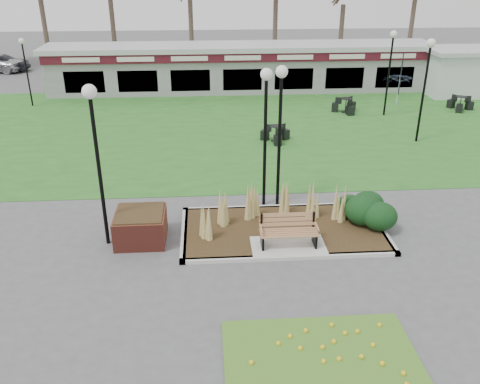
{
  "coord_description": "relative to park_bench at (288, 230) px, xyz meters",
  "views": [
    {
      "loc": [
        -2.33,
        -12.69,
        7.91
      ],
      "look_at": [
        -1.31,
        2.0,
        1.06
      ],
      "focal_mm": 38.0,
      "sensor_mm": 36.0,
      "label": 1
    }
  ],
  "objects": [
    {
      "name": "park_bench",
      "position": [
        0.0,
        0.0,
        0.0
      ],
      "size": [
        1.7,
        0.66,
        0.93
      ],
      "color": "#996845",
      "rests_on": "ground"
    },
    {
      "name": "bistro_set_b",
      "position": [
        0.92,
        9.52,
        -0.32
      ],
      "size": [
        1.42,
        1.25,
        0.75
      ],
      "color": "black",
      "rests_on": "ground"
    },
    {
      "name": "food_pavilion",
      "position": [
        0.0,
        19.71,
        0.89
      ],
      "size": [
        24.6,
        3.4,
        2.9
      ],
      "color": "gray",
      "rests_on": "ground"
    },
    {
      "name": "lamp_post_mid_left",
      "position": [
        -0.39,
        2.95,
        2.87
      ],
      "size": [
        0.39,
        0.39,
        4.75
      ],
      "color": "black",
      "rests_on": "ground"
    },
    {
      "name": "planting_bed",
      "position": [
        1.27,
        1.1,
        -0.22
      ],
      "size": [
        6.75,
        3.4,
        1.27
      ],
      "color": "black",
      "rests_on": "ground"
    },
    {
      "name": "lamp_post_near_left",
      "position": [
        -5.4,
        0.64,
        2.95
      ],
      "size": [
        0.4,
        0.4,
        4.85
      ],
      "color": "black",
      "rests_on": "ground"
    },
    {
      "name": "flower_bed",
      "position": [
        0.0,
        -4.85,
        -0.52
      ],
      "size": [
        4.2,
        3.0,
        0.16
      ],
      "color": "#3F7421",
      "rests_on": "ground"
    },
    {
      "name": "patio_umbrella",
      "position": [
        8.0,
        13.24,
        0.86
      ],
      "size": [
        2.33,
        2.35,
        2.27
      ],
      "color": "black",
      "rests_on": "ground"
    },
    {
      "name": "ground",
      "position": [
        0.0,
        -0.25,
        -0.59
      ],
      "size": [
        100.0,
        100.0,
        0.0
      ],
      "primitive_type": "plane",
      "color": "#515154",
      "rests_on": "ground"
    },
    {
      "name": "lamp_post_far_right",
      "position": [
        7.52,
        9.09,
        2.83
      ],
      "size": [
        0.39,
        0.39,
        4.69
      ],
      "color": "black",
      "rests_on": "ground"
    },
    {
      "name": "bistro_set_c",
      "position": [
        5.44,
        14.11,
        -0.31
      ],
      "size": [
        1.46,
        1.41,
        0.79
      ],
      "color": "black",
      "rests_on": "ground"
    },
    {
      "name": "lamp_post_near_right",
      "position": [
        0.09,
        2.95,
        2.93
      ],
      "size": [
        0.4,
        0.4,
        4.83
      ],
      "color": "black",
      "rests_on": "ground"
    },
    {
      "name": "service_hut",
      "position": [
        13.5,
        17.75,
        0.86
      ],
      "size": [
        4.4,
        3.4,
        2.83
      ],
      "color": "silver",
      "rests_on": "ground"
    },
    {
      "name": "car_black",
      "position": [
        -17.45,
        26.75,
        0.03
      ],
      "size": [
        3.76,
        1.38,
        1.23
      ],
      "primitive_type": "imported",
      "rotation": [
        0.0,
        0.0,
        1.55
      ],
      "color": "black",
      "rests_on": "ground"
    },
    {
      "name": "lamp_post_far_left",
      "position": [
        -12.38,
        16.75,
        2.2
      ],
      "size": [
        0.32,
        0.32,
        3.82
      ],
      "color": "black",
      "rests_on": "ground"
    },
    {
      "name": "brick_planter",
      "position": [
        -4.4,
        0.75,
        -0.11
      ],
      "size": [
        1.5,
        1.5,
        0.95
      ],
      "color": "maroon",
      "rests_on": "ground"
    },
    {
      "name": "lamp_post_mid_right",
      "position": [
        7.41,
        13.42,
        2.67
      ],
      "size": [
        0.37,
        0.37,
        4.48
      ],
      "color": "black",
      "rests_on": "ground"
    },
    {
      "name": "lawn",
      "position": [
        0.0,
        11.75,
        -0.58
      ],
      "size": [
        34.0,
        16.0,
        0.02
      ],
      "primitive_type": "cube",
      "color": "#25631F",
      "rests_on": "ground"
    },
    {
      "name": "bistro_set_d",
      "position": [
        12.0,
        14.12,
        -0.31
      ],
      "size": [
        1.27,
        1.44,
        0.77
      ],
      "color": "black",
      "rests_on": "ground"
    }
  ]
}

